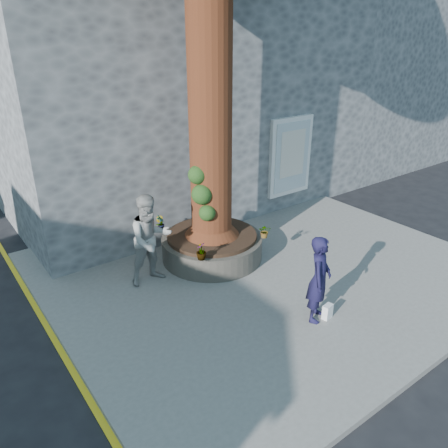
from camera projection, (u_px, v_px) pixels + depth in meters
ground at (238, 315)px, 8.32m from camera, size 120.00×120.00×0.00m
pavement at (263, 268)px, 9.84m from camera, size 9.00×8.00×0.12m
yellow_line at (60, 350)px, 7.41m from camera, size 0.10×30.00×0.01m
stone_shop at (161, 92)px, 13.66m from camera, size 10.30×8.30×6.30m
neighbour_shop at (331, 81)px, 18.05m from camera, size 6.00×8.00×6.00m
planter at (212, 246)px, 10.05m from camera, size 2.30×2.30×0.60m
man at (319, 279)px, 7.72m from camera, size 0.72×0.66×1.64m
woman at (151, 240)px, 8.85m from camera, size 0.94×0.74×1.91m
shopping_bag at (327, 312)px, 7.98m from camera, size 0.22×0.15×0.28m
plant_a at (160, 223)px, 10.01m from camera, size 0.24×0.22×0.38m
plant_b at (160, 224)px, 10.02m from camera, size 0.26×0.26×0.35m
plant_c at (201, 251)px, 8.77m from camera, size 0.29×0.29×0.37m
plant_d at (265, 231)px, 9.70m from camera, size 0.36×0.36×0.30m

